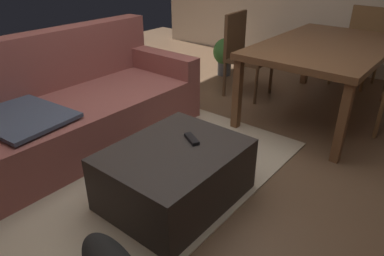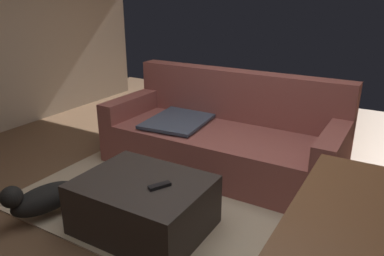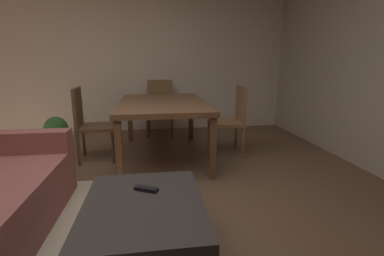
% 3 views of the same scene
% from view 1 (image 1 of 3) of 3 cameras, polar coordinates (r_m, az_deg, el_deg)
% --- Properties ---
extents(floor, '(7.85, 7.85, 0.00)m').
position_cam_1_polar(floor, '(2.88, -1.15, -5.87)').
color(floor, brown).
extents(area_rug, '(2.60, 2.00, 0.01)m').
position_cam_1_polar(area_rug, '(2.88, -11.69, -6.34)').
color(area_rug, tan).
rests_on(area_rug, ground).
extents(couch, '(2.30, 1.00, 0.93)m').
position_cam_1_polar(couch, '(3.24, -19.52, 2.84)').
color(couch, '#8C4C47').
rests_on(couch, ground).
extents(ottoman_coffee_table, '(0.92, 0.72, 0.40)m').
position_cam_1_polar(ottoman_coffee_table, '(2.40, -2.77, -7.55)').
color(ottoman_coffee_table, '#2D2826').
rests_on(ottoman_coffee_table, ground).
extents(tv_remote, '(0.12, 0.16, 0.02)m').
position_cam_1_polar(tv_remote, '(2.39, -0.04, -1.77)').
color(tv_remote, black).
rests_on(tv_remote, ottoman_coffee_table).
extents(dining_table, '(1.75, 1.09, 0.74)m').
position_cam_1_polar(dining_table, '(3.76, 20.88, 11.62)').
color(dining_table, brown).
rests_on(dining_table, ground).
extents(dining_chair_east, '(0.47, 0.47, 0.93)m').
position_cam_1_polar(dining_chair_east, '(4.98, 25.76, 12.46)').
color(dining_chair_east, brown).
rests_on(dining_chair_east, ground).
extents(dining_chair_north, '(0.47, 0.47, 0.93)m').
position_cam_1_polar(dining_chair_north, '(4.16, 8.20, 12.37)').
color(dining_chair_north, '#513823').
rests_on(dining_chair_north, ground).
extents(potted_plant, '(0.32, 0.32, 0.50)m').
position_cam_1_polar(potted_plant, '(4.86, 5.34, 11.81)').
color(potted_plant, '#474C51').
rests_on(potted_plant, ground).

